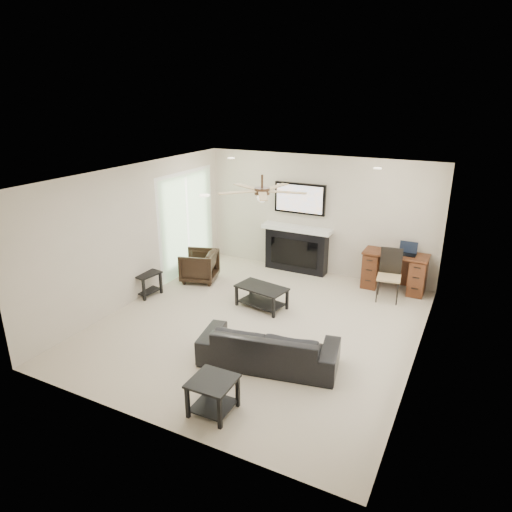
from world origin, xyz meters
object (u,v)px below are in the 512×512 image
(fireplace_unit, at_px, (297,229))
(sofa, at_px, (269,346))
(armchair, at_px, (199,266))
(desk, at_px, (394,271))
(coffee_table, at_px, (262,297))

(fireplace_unit, bearing_deg, sofa, -73.74)
(armchair, relative_size, fireplace_unit, 0.37)
(sofa, height_order, desk, desk)
(armchair, height_order, desk, desk)
(fireplace_unit, height_order, desk, fireplace_unit)
(fireplace_unit, distance_m, desk, 2.18)
(sofa, relative_size, desk, 1.60)
(armchair, bearing_deg, sofa, 34.00)
(armchair, xyz_separation_m, fireplace_unit, (1.56, 1.42, 0.64))
(armchair, distance_m, coffee_table, 1.79)
(sofa, bearing_deg, armchair, -50.52)
(sofa, xyz_separation_m, desk, (1.06, 3.50, 0.09))
(coffee_table, xyz_separation_m, fireplace_unit, (-0.14, 1.97, 0.75))
(desk, bearing_deg, coffee_table, -135.94)
(sofa, bearing_deg, fireplace_unit, -84.68)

